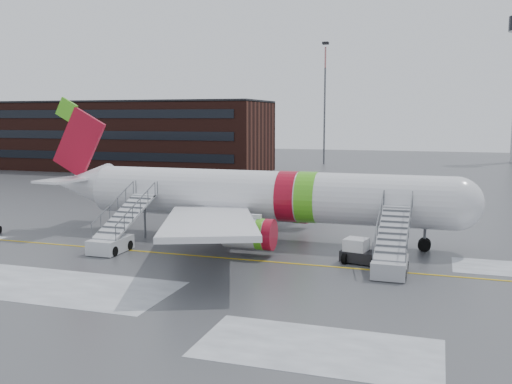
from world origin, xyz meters
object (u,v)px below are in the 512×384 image
(airstair_aft, at_px, (116,235))
(pushback_tug, at_px, (361,252))
(airstair_fwd, at_px, (391,255))
(airliner, at_px, (252,196))

(airstair_aft, bearing_deg, pushback_tug, 5.54)
(pushback_tug, bearing_deg, airstair_fwd, -38.88)
(airstair_fwd, relative_size, airstair_aft, 1.00)
(airliner, distance_m, airstair_fwd, 13.14)
(airliner, relative_size, airstair_fwd, 4.55)
(airliner, xyz_separation_m, pushback_tug, (9.08, -4.86, -2.71))
(airliner, distance_m, pushback_tug, 10.65)
(airstair_aft, bearing_deg, airstair_fwd, 0.00)
(airliner, xyz_separation_m, airstair_fwd, (11.15, -6.54, -2.35))
(airstair_aft, height_order, pushback_tug, airstair_aft)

